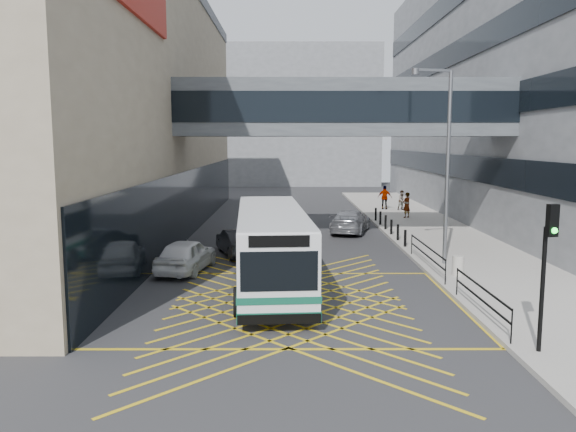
{
  "coord_description": "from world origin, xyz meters",
  "views": [
    {
      "loc": [
        -0.04,
        -19.39,
        5.7
      ],
      "look_at": [
        0.0,
        4.0,
        2.6
      ],
      "focal_mm": 35.0,
      "sensor_mm": 36.0,
      "label": 1
    }
  ],
  "objects_px": {
    "car_silver": "(350,220)",
    "pedestrian_a": "(407,205)",
    "car_white": "(186,255)",
    "street_lamp": "(444,155)",
    "litter_bin": "(458,266)",
    "traffic_light": "(547,257)",
    "pedestrian_b": "(402,200)",
    "bus": "(271,246)",
    "pedestrian_c": "(385,198)",
    "car_dark": "(237,242)"
  },
  "relations": [
    {
      "from": "bus",
      "to": "pedestrian_b",
      "type": "distance_m",
      "value": 25.93
    },
    {
      "from": "car_white",
      "to": "street_lamp",
      "type": "height_order",
      "value": "street_lamp"
    },
    {
      "from": "traffic_light",
      "to": "pedestrian_c",
      "type": "distance_m",
      "value": 31.83
    },
    {
      "from": "pedestrian_a",
      "to": "pedestrian_c",
      "type": "height_order",
      "value": "pedestrian_c"
    },
    {
      "from": "car_white",
      "to": "litter_bin",
      "type": "height_order",
      "value": "car_white"
    },
    {
      "from": "pedestrian_b",
      "to": "traffic_light",
      "type": "bearing_deg",
      "value": -111.27
    },
    {
      "from": "car_white",
      "to": "pedestrian_a",
      "type": "relative_size",
      "value": 2.53
    },
    {
      "from": "pedestrian_b",
      "to": "pedestrian_c",
      "type": "height_order",
      "value": "pedestrian_c"
    },
    {
      "from": "car_silver",
      "to": "street_lamp",
      "type": "bearing_deg",
      "value": 122.62
    },
    {
      "from": "street_lamp",
      "to": "litter_bin",
      "type": "xyz_separation_m",
      "value": [
        0.11,
        -2.3,
        -4.53
      ]
    },
    {
      "from": "car_silver",
      "to": "car_dark",
      "type": "bearing_deg",
      "value": 63.07
    },
    {
      "from": "pedestrian_b",
      "to": "pedestrian_c",
      "type": "relative_size",
      "value": 0.82
    },
    {
      "from": "street_lamp",
      "to": "car_white",
      "type": "bearing_deg",
      "value": 170.15
    },
    {
      "from": "car_silver",
      "to": "litter_bin",
      "type": "distance_m",
      "value": 12.58
    },
    {
      "from": "car_dark",
      "to": "litter_bin",
      "type": "height_order",
      "value": "car_dark"
    },
    {
      "from": "car_silver",
      "to": "pedestrian_c",
      "type": "height_order",
      "value": "pedestrian_c"
    },
    {
      "from": "car_white",
      "to": "car_silver",
      "type": "xyz_separation_m",
      "value": [
        8.46,
        10.72,
        0.02
      ]
    },
    {
      "from": "car_white",
      "to": "pedestrian_b",
      "type": "relative_size",
      "value": 2.91
    },
    {
      "from": "street_lamp",
      "to": "pedestrian_a",
      "type": "height_order",
      "value": "street_lamp"
    },
    {
      "from": "car_silver",
      "to": "street_lamp",
      "type": "relative_size",
      "value": 0.57
    },
    {
      "from": "bus",
      "to": "car_silver",
      "type": "bearing_deg",
      "value": 67.01
    },
    {
      "from": "car_white",
      "to": "pedestrian_c",
      "type": "distance_m",
      "value": 25.02
    },
    {
      "from": "bus",
      "to": "pedestrian_c",
      "type": "relative_size",
      "value": 5.72
    },
    {
      "from": "car_dark",
      "to": "street_lamp",
      "type": "distance_m",
      "value": 10.88
    },
    {
      "from": "bus",
      "to": "pedestrian_c",
      "type": "height_order",
      "value": "bus"
    },
    {
      "from": "bus",
      "to": "pedestrian_b",
      "type": "relative_size",
      "value": 6.95
    },
    {
      "from": "car_white",
      "to": "litter_bin",
      "type": "distance_m",
      "value": 11.68
    },
    {
      "from": "pedestrian_c",
      "to": "litter_bin",
      "type": "bearing_deg",
      "value": 102.83
    },
    {
      "from": "car_white",
      "to": "car_dark",
      "type": "distance_m",
      "value": 4.1
    },
    {
      "from": "pedestrian_b",
      "to": "litter_bin",
      "type": "bearing_deg",
      "value": -112.15
    },
    {
      "from": "litter_bin",
      "to": "pedestrian_a",
      "type": "relative_size",
      "value": 0.45
    },
    {
      "from": "street_lamp",
      "to": "pedestrian_b",
      "type": "distance_m",
      "value": 20.88
    },
    {
      "from": "car_white",
      "to": "pedestrian_a",
      "type": "height_order",
      "value": "pedestrian_a"
    },
    {
      "from": "litter_bin",
      "to": "pedestrian_a",
      "type": "xyz_separation_m",
      "value": [
        1.66,
        18.01,
        0.51
      ]
    },
    {
      "from": "bus",
      "to": "pedestrian_c",
      "type": "xyz_separation_m",
      "value": [
        8.69,
        24.38,
        -0.52
      ]
    },
    {
      "from": "traffic_light",
      "to": "pedestrian_b",
      "type": "height_order",
      "value": "traffic_light"
    },
    {
      "from": "street_lamp",
      "to": "pedestrian_a",
      "type": "bearing_deg",
      "value": 69.52
    },
    {
      "from": "bus",
      "to": "litter_bin",
      "type": "relative_size",
      "value": 13.41
    },
    {
      "from": "car_silver",
      "to": "pedestrian_a",
      "type": "relative_size",
      "value": 2.67
    },
    {
      "from": "car_white",
      "to": "pedestrian_b",
      "type": "bearing_deg",
      "value": -113.7
    },
    {
      "from": "car_silver",
      "to": "pedestrian_a",
      "type": "xyz_separation_m",
      "value": [
        4.79,
        5.83,
        0.32
      ]
    },
    {
      "from": "car_dark",
      "to": "car_white",
      "type": "bearing_deg",
      "value": 43.35
    },
    {
      "from": "traffic_light",
      "to": "bus",
      "type": "bearing_deg",
      "value": 121.55
    },
    {
      "from": "litter_bin",
      "to": "pedestrian_b",
      "type": "xyz_separation_m",
      "value": [
        2.27,
        22.63,
        0.39
      ]
    },
    {
      "from": "bus",
      "to": "pedestrian_c",
      "type": "distance_m",
      "value": 25.89
    },
    {
      "from": "car_white",
      "to": "pedestrian_a",
      "type": "xyz_separation_m",
      "value": [
        13.25,
        16.55,
        0.34
      ]
    },
    {
      "from": "street_lamp",
      "to": "pedestrian_b",
      "type": "relative_size",
      "value": 5.41
    },
    {
      "from": "car_dark",
      "to": "pedestrian_c",
      "type": "relative_size",
      "value": 2.21
    },
    {
      "from": "litter_bin",
      "to": "pedestrian_b",
      "type": "relative_size",
      "value": 0.52
    },
    {
      "from": "car_dark",
      "to": "street_lamp",
      "type": "xyz_separation_m",
      "value": [
        9.55,
        -2.76,
        4.44
      ]
    }
  ]
}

